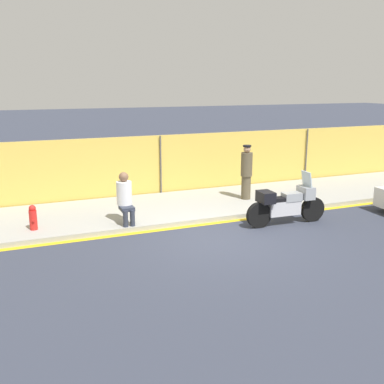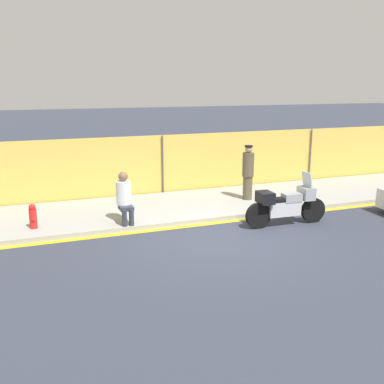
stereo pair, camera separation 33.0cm
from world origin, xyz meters
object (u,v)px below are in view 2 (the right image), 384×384
motorcycle (286,205)px  officer_standing (248,172)px  fire_hydrant (33,216)px  person_seated_on_curb (124,195)px

motorcycle → officer_standing: officer_standing is taller
fire_hydrant → motorcycle: bearing=-14.7°
motorcycle → fire_hydrant: bearing=167.5°
officer_standing → fire_hydrant: bearing=-173.7°
motorcycle → fire_hydrant: size_ratio=3.67×
motorcycle → officer_standing: 2.44m
person_seated_on_curb → motorcycle: bearing=-18.7°
officer_standing → person_seated_on_curb: officer_standing is taller
officer_standing → person_seated_on_curb: 4.31m
motorcycle → fire_hydrant: 6.62m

